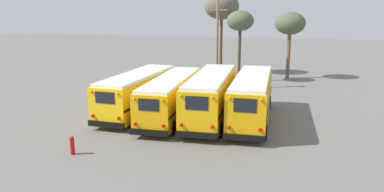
{
  "coord_description": "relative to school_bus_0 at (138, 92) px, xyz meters",
  "views": [
    {
      "loc": [
        6.68,
        -24.4,
        7.66
      ],
      "look_at": [
        0.0,
        0.8,
        1.59
      ],
      "focal_mm": 35.0,
      "sensor_mm": 36.0,
      "label": 1
    }
  ],
  "objects": [
    {
      "name": "ground_plane",
      "position": [
        4.24,
        -1.04,
        -1.63
      ],
      "size": [
        160.0,
        160.0,
        0.0
      ],
      "primitive_type": "plane",
      "color": "#66635E"
    },
    {
      "name": "school_bus_0",
      "position": [
        0.0,
        0.0,
        0.0
      ],
      "size": [
        2.94,
        9.91,
        3.0
      ],
      "color": "yellow",
      "rests_on": "ground"
    },
    {
      "name": "school_bus_1",
      "position": [
        2.83,
        -0.56,
        -0.03
      ],
      "size": [
        2.79,
        10.39,
        2.94
      ],
      "color": "#E5A00C",
      "rests_on": "ground"
    },
    {
      "name": "school_bus_2",
      "position": [
        5.65,
        -0.4,
        0.14
      ],
      "size": [
        2.97,
        10.37,
        3.25
      ],
      "color": "#EAAA0F",
      "rests_on": "ground"
    },
    {
      "name": "school_bus_3",
      "position": [
        8.47,
        -0.08,
        0.11
      ],
      "size": [
        2.7,
        10.35,
        3.21
      ],
      "color": "#E5A00C",
      "rests_on": "ground"
    },
    {
      "name": "utility_pole",
      "position": [
        4.04,
        9.88,
        2.9
      ],
      "size": [
        1.8,
        0.25,
        8.66
      ],
      "color": "#75604C",
      "rests_on": "ground"
    },
    {
      "name": "bare_tree_0",
      "position": [
        10.64,
        17.75,
        4.41
      ],
      "size": [
        3.31,
        3.31,
        7.38
      ],
      "color": "brown",
      "rests_on": "ground"
    },
    {
      "name": "bare_tree_1",
      "position": [
        5.58,
        14.42,
        4.73
      ],
      "size": [
        2.84,
        2.84,
        7.54
      ],
      "color": "#473323",
      "rests_on": "ground"
    },
    {
      "name": "bare_tree_2",
      "position": [
        2.77,
        18.84,
        6.29
      ],
      "size": [
        4.08,
        4.08,
        9.51
      ],
      "color": "#473323",
      "rests_on": "ground"
    },
    {
      "name": "fire_hydrant",
      "position": [
        -0.18,
        -8.74,
        -1.11
      ],
      "size": [
        0.24,
        0.24,
        1.03
      ],
      "color": "#B21414",
      "rests_on": "ground"
    }
  ]
}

